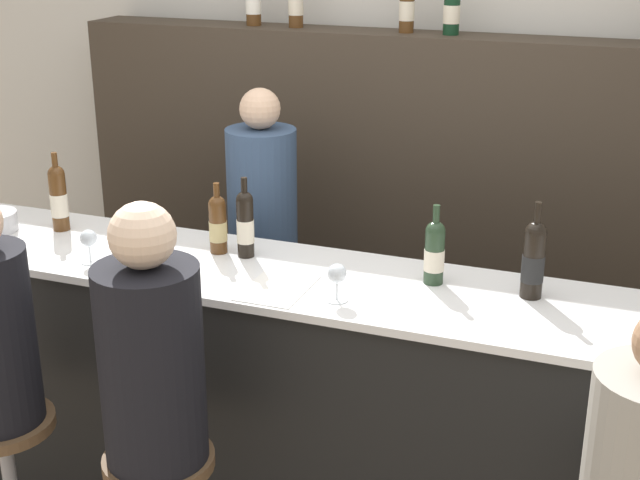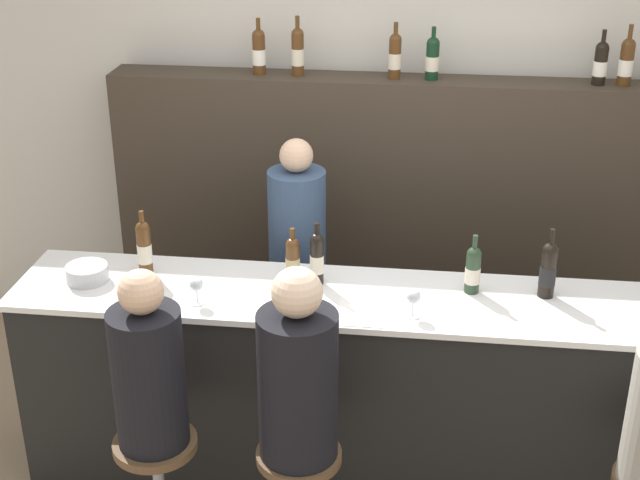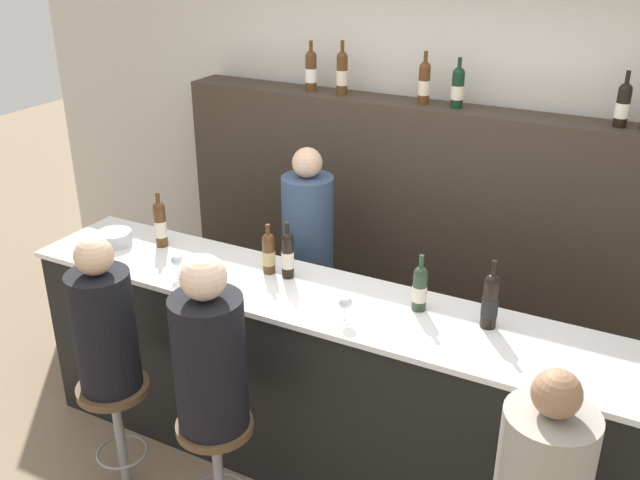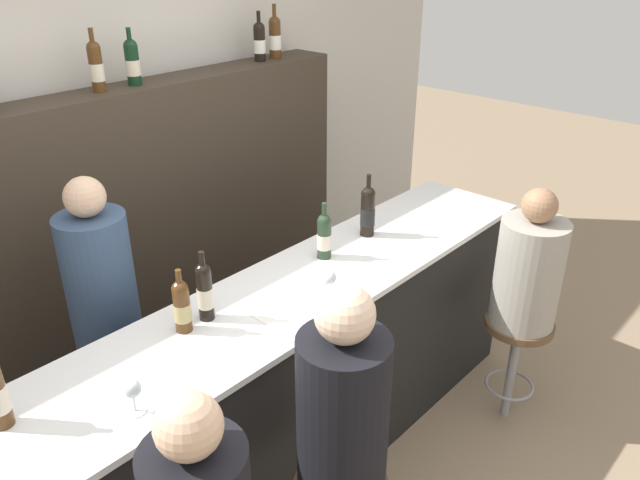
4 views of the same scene
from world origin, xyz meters
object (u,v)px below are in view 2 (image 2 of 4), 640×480
object	(u,v)px
wine_bottle_counter_0	(144,247)
wine_bottle_backbar_4	(601,63)
bar_stool_left	(157,466)
guest_seated_left	(148,370)
wine_bottle_counter_4	(548,269)
wine_glass_0	(197,286)
wine_glass_1	(413,298)
wine_bottle_backbar_0	(259,51)
wine_bottle_counter_1	(293,260)
wine_bottle_backbar_3	(432,58)
guest_seated_middle	(298,377)
bar_stool_middle	(299,478)
wine_bottle_backbar_2	(395,55)
wine_bottle_backbar_5	(626,61)
bartender	(298,289)
wine_bottle_counter_3	(473,269)
metal_bowl	(87,273)
wine_bottle_backbar_1	(298,51)
wine_bottle_counter_2	(317,258)

from	to	relation	value
wine_bottle_counter_0	wine_bottle_backbar_4	xyz separation A→B (m)	(2.23, 1.13, 0.70)
bar_stool_left	guest_seated_left	bearing A→B (deg)	26.57
bar_stool_left	wine_bottle_counter_4	bearing A→B (deg)	23.41
wine_glass_0	wine_glass_1	world-z (taller)	wine_glass_1
wine_bottle_backbar_0	wine_glass_1	distance (m)	1.84
wine_bottle_counter_1	wine_bottle_backbar_3	xyz separation A→B (m)	(0.61, 1.13, 0.72)
guest_seated_middle	bar_stool_middle	bearing A→B (deg)	-90.00
wine_bottle_backbar_2	guest_seated_middle	distance (m)	2.08
wine_bottle_counter_0	wine_bottle_backbar_2	xyz separation A→B (m)	(1.13, 1.13, 0.70)
wine_glass_1	wine_bottle_backbar_5	bearing A→B (deg)	52.75
wine_bottle_backbar_2	bartender	world-z (taller)	wine_bottle_backbar_2
wine_bottle_counter_3	wine_bottle_backbar_2	bearing A→B (deg)	111.28
bar_stool_middle	wine_bottle_backbar_3	bearing A→B (deg)	75.50
wine_glass_0	metal_bowl	world-z (taller)	wine_glass_0
wine_bottle_counter_3	wine_glass_0	world-z (taller)	wine_bottle_counter_3
bar_stool_left	bartender	xyz separation A→B (m)	(0.44, 1.26, 0.25)
wine_bottle_counter_3	wine_bottle_backbar_3	distance (m)	1.36
wine_bottle_backbar_3	guest_seated_left	world-z (taller)	wine_bottle_backbar_3
wine_bottle_counter_4	wine_glass_0	bearing A→B (deg)	-170.48
wine_bottle_backbar_4	bartender	world-z (taller)	wine_bottle_backbar_4
wine_bottle_counter_1	bartender	xyz separation A→B (m)	(-0.06, 0.53, -0.44)
wine_bottle_counter_1	wine_bottle_backbar_1	bearing A→B (deg)	96.78
wine_bottle_counter_1	wine_bottle_backbar_4	world-z (taller)	wine_bottle_backbar_4
wine_glass_1	bartender	world-z (taller)	bartender
wine_bottle_backbar_2	bar_stool_middle	world-z (taller)	wine_bottle_backbar_2
wine_bottle_counter_2	bar_stool_middle	distance (m)	1.01
wine_bottle_backbar_5	wine_glass_0	bearing A→B (deg)	-145.64
wine_bottle_counter_1	wine_bottle_backbar_0	xyz separation A→B (m)	(-0.35, 1.13, 0.73)
wine_bottle_counter_4	bartender	bearing A→B (deg)	156.71
guest_seated_left	guest_seated_middle	distance (m)	0.63
metal_bowl	guest_seated_left	world-z (taller)	guest_seated_left
wine_bottle_backbar_0	metal_bowl	xyz separation A→B (m)	(-0.63, -1.24, -0.81)
wine_bottle_counter_0	guest_seated_middle	world-z (taller)	guest_seated_middle
wine_bottle_backbar_3	wine_bottle_backbar_5	world-z (taller)	wine_bottle_backbar_5
bar_stool_middle	guest_seated_left	bearing A→B (deg)	180.00
wine_bottle_counter_0	wine_bottle_backbar_1	size ratio (longest dim) A/B	0.99
wine_bottle_counter_2	wine_bottle_backbar_0	world-z (taller)	wine_bottle_backbar_0
wine_bottle_backbar_4	bartender	bearing A→B (deg)	-159.22
wine_bottle_backbar_5	metal_bowl	world-z (taller)	wine_bottle_backbar_5
wine_bottle_counter_1	bar_stool_left	world-z (taller)	wine_bottle_counter_1
wine_bottle_counter_3	guest_seated_middle	size ratio (longest dim) A/B	0.33
wine_bottle_backbar_0	wine_bottle_backbar_2	bearing A→B (deg)	0.00
wine_bottle_counter_0	wine_bottle_backbar_2	size ratio (longest dim) A/B	1.06
wine_glass_1	bar_stool_middle	distance (m)	0.92
wine_bottle_counter_2	wine_glass_1	bearing A→B (deg)	-29.88
wine_bottle_backbar_4	bartender	distance (m)	2.03
wine_bottle_counter_3	guest_seated_left	world-z (taller)	guest_seated_left
wine_glass_0	wine_bottle_backbar_3	bearing A→B (deg)	54.04
wine_bottle_backbar_1	bar_stool_left	distance (m)	2.37
wine_bottle_counter_0	bar_stool_middle	world-z (taller)	wine_bottle_counter_0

